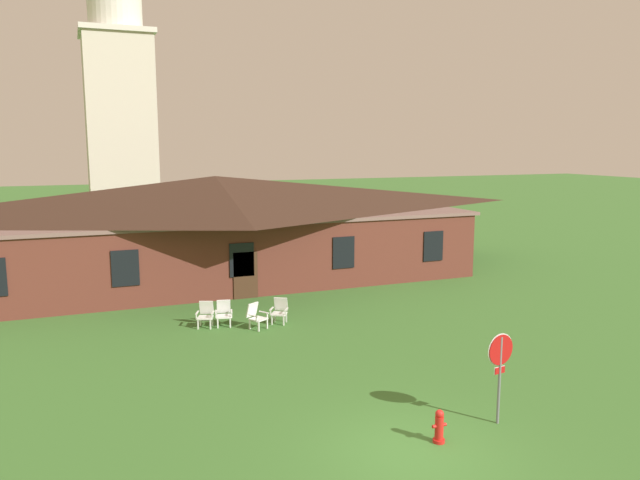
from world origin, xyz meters
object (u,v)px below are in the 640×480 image
lawn_chair_by_porch (206,314)px  fire_hydrant (439,427)px  lawn_chair_left_end (256,315)px  stop_sign (500,361)px  lawn_chair_near_door (224,312)px  lawn_chair_middle (280,310)px

lawn_chair_by_porch → fire_hydrant: bearing=-74.0°
lawn_chair_by_porch → lawn_chair_left_end: same height
stop_sign → lawn_chair_near_door: stop_sign is taller
lawn_chair_by_porch → lawn_chair_near_door: same height
lawn_chair_near_door → lawn_chair_middle: 2.13m
lawn_chair_near_door → fire_hydrant: size_ratio=1.21×
fire_hydrant → lawn_chair_near_door: bearing=102.8°
lawn_chair_near_door → fire_hydrant: (2.48, -10.92, -0.12)m
lawn_chair_near_door → lawn_chair_left_end: (1.02, -0.83, 0.00)m
stop_sign → lawn_chair_left_end: bearing=108.9°
lawn_chair_by_porch → lawn_chair_middle: size_ratio=1.00×
lawn_chair_by_porch → lawn_chair_near_door: bearing=-7.9°
lawn_chair_by_porch → fire_hydrant: (3.15, -11.01, -0.12)m
lawn_chair_left_end → stop_sign: bearing=-71.1°
lawn_chair_near_door → lawn_chair_middle: same height
fire_hydrant → lawn_chair_by_porch: bearing=106.0°
stop_sign → lawn_chair_left_end: 10.40m
lawn_chair_near_door → lawn_chair_middle: size_ratio=1.00×
lawn_chair_middle → lawn_chair_near_door: bearing=167.5°
stop_sign → lawn_chair_near_door: size_ratio=2.39×
lawn_chair_left_end → lawn_chair_middle: bearing=19.4°
lawn_chair_by_porch → fire_hydrant: 11.45m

